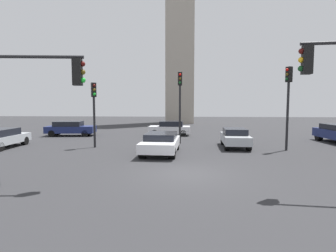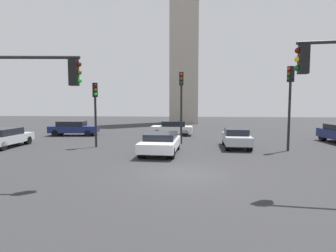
# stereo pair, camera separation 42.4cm
# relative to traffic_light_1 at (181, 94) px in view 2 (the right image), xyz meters

# --- Properties ---
(ground_plane) EXTENTS (102.58, 102.58, 0.00)m
(ground_plane) POSITION_rel_traffic_light_1_xyz_m (0.49, -9.00, -3.82)
(ground_plane) COLOR #2D2D30
(traffic_light_1) EXTENTS (0.32, 0.46, 5.51)m
(traffic_light_1) POSITION_rel_traffic_light_1_xyz_m (0.00, 0.00, 0.00)
(traffic_light_1) COLOR black
(traffic_light_1) RESTS_ON ground_plane
(traffic_light_2) EXTENTS (0.44, 0.49, 4.58)m
(traffic_light_2) POSITION_rel_traffic_light_1_xyz_m (-6.01, -2.20, -0.60)
(traffic_light_2) COLOR black
(traffic_light_2) RESTS_ON ground_plane
(traffic_light_3) EXTENTS (0.49, 0.44, 5.52)m
(traffic_light_3) POSITION_rel_traffic_light_1_xyz_m (7.17, -2.53, 0.01)
(traffic_light_3) COLOR black
(traffic_light_3) RESTS_ON ground_plane
(traffic_light_4) EXTENTS (3.49, 0.60, 5.20)m
(traffic_light_4) POSITION_rel_traffic_light_1_xyz_m (-5.15, -11.11, -0.16)
(traffic_light_4) COLOR black
(traffic_light_4) RESTS_ON ground_plane
(car_0) EXTENTS (4.70, 2.32, 1.41)m
(car_0) POSITION_rel_traffic_light_1_xyz_m (-10.69, 4.42, -3.07)
(car_0) COLOR navy
(car_0) RESTS_ON ground_plane
(car_1) EXTENTS (1.88, 3.97, 1.35)m
(car_1) POSITION_rel_traffic_light_1_xyz_m (3.98, -1.46, -3.09)
(car_1) COLOR #ADB2B7
(car_1) RESTS_ON ground_plane
(car_2) EXTENTS (1.82, 4.24, 1.37)m
(car_2) POSITION_rel_traffic_light_1_xyz_m (-12.44, -2.86, -3.10)
(car_2) COLOR #ADB2B7
(car_2) RESTS_ON ground_plane
(car_4) EXTENTS (2.27, 4.63, 1.28)m
(car_4) POSITION_rel_traffic_light_1_xyz_m (-1.09, -4.19, -3.12)
(car_4) COLOR silver
(car_4) RESTS_ON ground_plane
(car_5) EXTENTS (4.02, 1.87, 1.40)m
(car_5) POSITION_rel_traffic_light_1_xyz_m (-1.08, 5.43, -3.09)
(car_5) COLOR silver
(car_5) RESTS_ON ground_plane
(skyline_tower) EXTENTS (4.36, 4.36, 32.94)m
(skyline_tower) POSITION_rel_traffic_light_1_xyz_m (-0.51, 22.54, 12.65)
(skyline_tower) COLOR #A89E8E
(skyline_tower) RESTS_ON ground_plane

